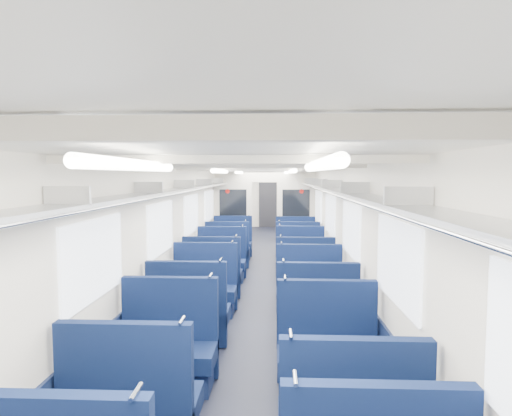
{
  "coord_description": "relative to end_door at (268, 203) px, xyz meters",
  "views": [
    {
      "loc": [
        0.28,
        -9.02,
        2.2
      ],
      "look_at": [
        -0.23,
        2.62,
        1.3
      ],
      "focal_mm": 29.88,
      "sensor_mm": 36.0,
      "label": 1
    }
  ],
  "objects": [
    {
      "name": "floor",
      "position": [
        0.0,
        -8.94,
        -1.0
      ],
      "size": [
        2.8,
        18.0,
        0.01
      ],
      "primitive_type": "cube",
      "color": "black",
      "rests_on": "ground"
    },
    {
      "name": "ceiling",
      "position": [
        0.0,
        -8.94,
        1.35
      ],
      "size": [
        2.8,
        18.0,
        0.01
      ],
      "primitive_type": "cube",
      "color": "white",
      "rests_on": "wall_left"
    },
    {
      "name": "wall_left",
      "position": [
        -1.4,
        -8.94,
        0.18
      ],
      "size": [
        0.02,
        18.0,
        2.35
      ],
      "primitive_type": "cube",
      "color": "silver",
      "rests_on": "floor"
    },
    {
      "name": "dado_left",
      "position": [
        -1.39,
        -8.94,
        -0.65
      ],
      "size": [
        0.03,
        17.9,
        0.7
      ],
      "primitive_type": "cube",
      "color": "#111C3A",
      "rests_on": "floor"
    },
    {
      "name": "wall_right",
      "position": [
        1.4,
        -8.94,
        0.18
      ],
      "size": [
        0.02,
        18.0,
        2.35
      ],
      "primitive_type": "cube",
      "color": "silver",
      "rests_on": "floor"
    },
    {
      "name": "dado_right",
      "position": [
        1.39,
        -8.94,
        -0.65
      ],
      "size": [
        0.03,
        17.9,
        0.7
      ],
      "primitive_type": "cube",
      "color": "#111C3A",
      "rests_on": "floor"
    },
    {
      "name": "wall_far",
      "position": [
        0.0,
        0.06,
        0.18
      ],
      "size": [
        2.8,
        0.02,
        2.35
      ],
      "primitive_type": "cube",
      "color": "silver",
      "rests_on": "floor"
    },
    {
      "name": "luggage_rack_left",
      "position": [
        -1.21,
        -8.94,
        0.97
      ],
      "size": [
        0.36,
        17.4,
        0.18
      ],
      "color": "#B2B5BA",
      "rests_on": "wall_left"
    },
    {
      "name": "luggage_rack_right",
      "position": [
        1.21,
        -8.94,
        0.97
      ],
      "size": [
        0.36,
        17.4,
        0.18
      ],
      "color": "#B2B5BA",
      "rests_on": "wall_right"
    },
    {
      "name": "windows",
      "position": [
        0.0,
        -9.4,
        0.42
      ],
      "size": [
        2.78,
        15.6,
        0.75
      ],
      "color": "white",
      "rests_on": "wall_left"
    },
    {
      "name": "ceiling_fittings",
      "position": [
        0.0,
        -9.2,
        1.29
      ],
      "size": [
        2.7,
        16.06,
        0.11
      ],
      "color": "silver",
      "rests_on": "ceiling"
    },
    {
      "name": "end_door",
      "position": [
        0.0,
        0.0,
        0.0
      ],
      "size": [
        0.75,
        0.06,
        2.0
      ],
      "primitive_type": "cube",
      "color": "black",
      "rests_on": "floor"
    },
    {
      "name": "bulkhead",
      "position": [
        -0.0,
        -6.13,
        0.23
      ],
      "size": [
        2.8,
        0.1,
        2.35
      ],
      "color": "silver",
      "rests_on": "floor"
    },
    {
      "name": "seat_4",
      "position": [
        -0.83,
        -14.8,
        -0.65
      ],
      "size": [
        1.03,
        0.57,
        1.15
      ],
      "color": "#0E1D46",
      "rests_on": "floor"
    },
    {
      "name": "seat_6",
      "position": [
        -0.83,
        -13.69,
        -0.65
      ],
      "size": [
        1.03,
        0.57,
        1.15
      ],
      "color": "#0E1D46",
      "rests_on": "floor"
    },
    {
      "name": "seat_7",
      "position": [
        0.83,
        -13.74,
        -0.65
      ],
      "size": [
        1.03,
        0.57,
        1.15
      ],
      "color": "#0E1D46",
      "rests_on": "floor"
    },
    {
      "name": "seat_8",
      "position": [
        -0.83,
        -12.57,
        -0.65
      ],
      "size": [
        1.03,
        0.57,
        1.15
      ],
      "color": "#0E1D46",
      "rests_on": "floor"
    },
    {
      "name": "seat_9",
      "position": [
        0.83,
        -12.57,
        -0.65
      ],
      "size": [
        1.03,
        0.57,
        1.15
      ],
      "color": "#0E1D46",
      "rests_on": "floor"
    },
    {
      "name": "seat_10",
      "position": [
        -0.83,
        -11.36,
        -0.65
      ],
      "size": [
        1.03,
        0.57,
        1.15
      ],
      "color": "#0E1D46",
      "rests_on": "floor"
    },
    {
      "name": "seat_11",
      "position": [
        0.83,
        -11.46,
        -0.65
      ],
      "size": [
        1.03,
        0.57,
        1.15
      ],
      "color": "#0E1D46",
      "rests_on": "floor"
    },
    {
      "name": "seat_12",
      "position": [
        -0.83,
        -10.43,
        -0.65
      ],
      "size": [
        1.03,
        0.57,
        1.15
      ],
      "color": "#0E1D46",
      "rests_on": "floor"
    },
    {
      "name": "seat_13",
      "position": [
        0.83,
        -10.41,
        -0.65
      ],
      "size": [
        1.03,
        0.57,
        1.15
      ],
      "color": "#0E1D46",
      "rests_on": "floor"
    },
    {
      "name": "seat_14",
      "position": [
        -0.83,
        -9.22,
        -0.65
      ],
      "size": [
        1.03,
        0.57,
        1.15
      ],
      "color": "#0E1D46",
      "rests_on": "floor"
    },
    {
      "name": "seat_15",
      "position": [
        0.83,
        -9.06,
        -0.65
      ],
      "size": [
        1.03,
        0.57,
        1.15
      ],
      "color": "#0E1D46",
      "rests_on": "floor"
    },
    {
      "name": "seat_16",
      "position": [
        -0.83,
        -7.98,
        -0.65
      ],
      "size": [
        1.03,
        0.57,
        1.15
      ],
      "color": "#0E1D46",
      "rests_on": "floor"
    },
    {
      "name": "seat_17",
      "position": [
        0.83,
        -7.94,
        -0.65
      ],
      "size": [
        1.03,
        0.57,
        1.15
      ],
      "color": "#0E1D46",
      "rests_on": "floor"
    },
    {
      "name": "seat_18",
      "position": [
        -0.83,
        -6.87,
        -0.65
      ],
      "size": [
        1.03,
        0.57,
        1.15
      ],
      "color": "#0E1D46",
      "rests_on": "floor"
    },
    {
      "name": "seat_19",
      "position": [
        0.83,
        -6.98,
        -0.65
      ],
      "size": [
        1.03,
        0.57,
        1.15
      ],
      "color": "#0E1D46",
      "rests_on": "floor"
    }
  ]
}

